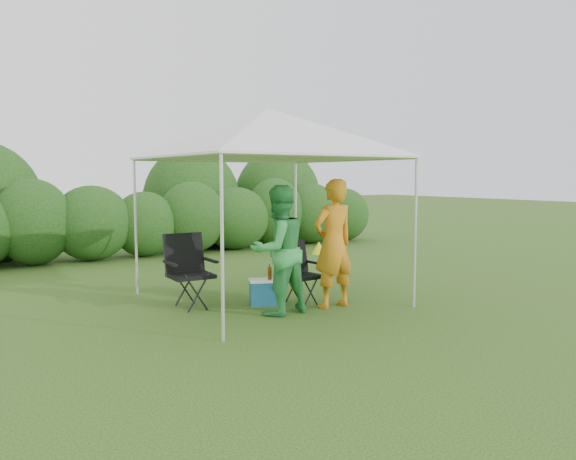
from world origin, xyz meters
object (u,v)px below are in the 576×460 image
canopy (268,134)px  chair_right (298,268)px  man (333,244)px  chair_left (188,266)px  woman (278,250)px  cooler (265,292)px

canopy → chair_right: bearing=-52.4°
man → canopy: bearing=-59.2°
chair_left → man: (1.70, -1.15, 0.32)m
chair_right → chair_left: 1.58m
canopy → chair_left: size_ratio=2.99×
woman → cooler: size_ratio=3.26×
chair_right → man: bearing=-65.6°
chair_right → cooler: size_ratio=1.71×
canopy → man: canopy is taller
chair_left → man: bearing=-32.1°
chair_right → cooler: (-0.47, 0.16, -0.33)m
chair_left → chair_right: bearing=-22.6°
chair_right → chair_left: bearing=151.6°
canopy → woman: bearing=-111.8°
canopy → man: size_ratio=1.71×
woman → cooler: woman is taller
chair_right → cooler: 0.59m
chair_right → woman: (-0.59, -0.41, 0.35)m
canopy → man: bearing=-57.5°
canopy → woman: size_ratio=1.79×
man → woman: 0.86m
man → chair_left: bearing=-35.8°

